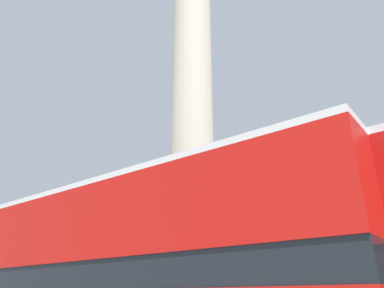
{
  "coord_description": "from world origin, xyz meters",
  "views": [
    {
      "loc": [
        9.26,
        -13.52,
        1.92
      ],
      "look_at": [
        0.0,
        0.0,
        8.76
      ],
      "focal_mm": 35.0,
      "sensor_mm": 36.0,
      "label": 1
    }
  ],
  "objects": [
    {
      "name": "monument_column",
      "position": [
        0.0,
        0.0,
        9.2
      ],
      "size": [
        4.57,
        4.57,
        23.37
      ],
      "color": "#BCB29E",
      "rests_on": "ground_plane"
    },
    {
      "name": "street_lamp",
      "position": [
        -1.58,
        -4.13,
        3.48
      ],
      "size": [
        0.51,
        0.51,
        5.45
      ],
      "color": "black",
      "rests_on": "ground_plane"
    },
    {
      "name": "bus_b",
      "position": [
        2.97,
        -7.21,
        2.38
      ],
      "size": [
        11.39,
        3.38,
        4.3
      ],
      "rotation": [
        0.0,
        0.0,
        -0.06
      ],
      "color": "#B7140F",
      "rests_on": "ground_plane"
    }
  ]
}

